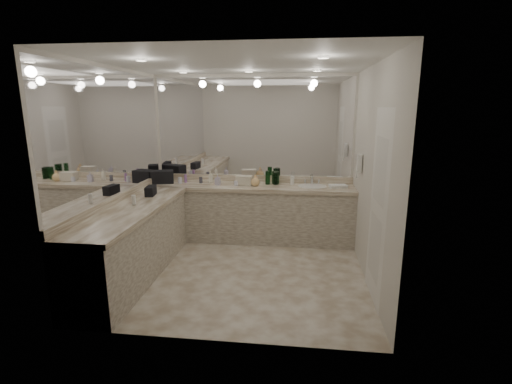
# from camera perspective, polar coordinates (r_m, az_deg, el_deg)

# --- Properties ---
(floor) EXTENTS (3.20, 3.20, 0.00)m
(floor) POSITION_cam_1_polar(r_m,az_deg,el_deg) (4.98, -2.50, -11.99)
(floor) COLOR beige
(floor) RESTS_ON ground
(ceiling) EXTENTS (3.20, 3.20, 0.00)m
(ceiling) POSITION_cam_1_polar(r_m,az_deg,el_deg) (4.54, -2.84, 19.26)
(ceiling) COLOR white
(ceiling) RESTS_ON floor
(wall_back) EXTENTS (3.20, 0.02, 2.60)m
(wall_back) POSITION_cam_1_polar(r_m,az_deg,el_deg) (6.05, -0.36, 5.39)
(wall_back) COLOR beige
(wall_back) RESTS_ON floor
(wall_left) EXTENTS (0.02, 3.00, 2.60)m
(wall_left) POSITION_cam_1_polar(r_m,az_deg,el_deg) (5.09, -20.75, 3.07)
(wall_left) COLOR beige
(wall_left) RESTS_ON floor
(wall_right) EXTENTS (0.02, 3.00, 2.60)m
(wall_right) POSITION_cam_1_polar(r_m,az_deg,el_deg) (4.61, 17.40, 2.35)
(wall_right) COLOR beige
(wall_right) RESTS_ON floor
(vanity_back_base) EXTENTS (3.20, 0.60, 0.84)m
(vanity_back_base) POSITION_cam_1_polar(r_m,az_deg,el_deg) (5.95, -0.71, -3.43)
(vanity_back_base) COLOR beige
(vanity_back_base) RESTS_ON floor
(vanity_back_top) EXTENTS (3.20, 0.64, 0.06)m
(vanity_back_top) POSITION_cam_1_polar(r_m,az_deg,el_deg) (5.82, -0.73, 0.79)
(vanity_back_top) COLOR beige
(vanity_back_top) RESTS_ON vanity_back_base
(vanity_left_base) EXTENTS (0.60, 2.40, 0.84)m
(vanity_left_base) POSITION_cam_1_polar(r_m,az_deg,el_deg) (4.93, -18.38, -7.69)
(vanity_left_base) COLOR beige
(vanity_left_base) RESTS_ON floor
(vanity_left_top) EXTENTS (0.64, 2.42, 0.06)m
(vanity_left_top) POSITION_cam_1_polar(r_m,az_deg,el_deg) (4.78, -18.65, -2.65)
(vanity_left_top) COLOR beige
(vanity_left_top) RESTS_ON vanity_left_base
(backsplash_back) EXTENTS (3.20, 0.04, 0.10)m
(backsplash_back) POSITION_cam_1_polar(r_m,az_deg,el_deg) (6.09, -0.38, 2.10)
(backsplash_back) COLOR beige
(backsplash_back) RESTS_ON vanity_back_top
(backsplash_left) EXTENTS (0.04, 3.00, 0.10)m
(backsplash_left) POSITION_cam_1_polar(r_m,az_deg,el_deg) (5.15, -20.24, -0.76)
(backsplash_left) COLOR beige
(backsplash_left) RESTS_ON vanity_left_top
(mirror_back) EXTENTS (3.12, 0.01, 1.55)m
(mirror_back) POSITION_cam_1_polar(r_m,az_deg,el_deg) (6.00, -0.38, 9.88)
(mirror_back) COLOR white
(mirror_back) RESTS_ON wall_back
(mirror_left) EXTENTS (0.01, 2.92, 1.55)m
(mirror_left) POSITION_cam_1_polar(r_m,az_deg,el_deg) (5.03, -21.06, 8.40)
(mirror_left) COLOR white
(mirror_left) RESTS_ON wall_left
(sink) EXTENTS (0.44, 0.44, 0.03)m
(sink) POSITION_cam_1_polar(r_m,az_deg,el_deg) (5.79, 8.65, 0.81)
(sink) COLOR white
(sink) RESTS_ON vanity_back_top
(faucet) EXTENTS (0.24, 0.16, 0.14)m
(faucet) POSITION_cam_1_polar(r_m,az_deg,el_deg) (5.98, 8.62, 1.94)
(faucet) COLOR silver
(faucet) RESTS_ON vanity_back_top
(wall_phone) EXTENTS (0.06, 0.10, 0.24)m
(wall_phone) POSITION_cam_1_polar(r_m,az_deg,el_deg) (5.27, 15.59, 4.31)
(wall_phone) COLOR white
(wall_phone) RESTS_ON wall_right
(door) EXTENTS (0.02, 0.82, 2.10)m
(door) POSITION_cam_1_polar(r_m,az_deg,el_deg) (4.18, 18.21, -2.29)
(door) COLOR white
(door) RESTS_ON wall_right
(black_toiletry_bag) EXTENTS (0.40, 0.32, 0.20)m
(black_toiletry_bag) POSITION_cam_1_polar(r_m,az_deg,el_deg) (6.15, -14.23, 2.28)
(black_toiletry_bag) COLOR black
(black_toiletry_bag) RESTS_ON vanity_back_top
(black_bag_spill) EXTENTS (0.14, 0.26, 0.13)m
(black_bag_spill) POSITION_cam_1_polar(r_m,az_deg,el_deg) (5.34, -15.89, 0.22)
(black_bag_spill) COLOR black
(black_bag_spill) RESTS_ON vanity_left_top
(cream_cosmetic_case) EXTENTS (0.25, 0.16, 0.14)m
(cream_cosmetic_case) POSITION_cam_1_polar(r_m,az_deg,el_deg) (5.82, -1.86, 1.80)
(cream_cosmetic_case) COLOR beige
(cream_cosmetic_case) RESTS_ON vanity_back_top
(hand_towel) EXTENTS (0.29, 0.22, 0.04)m
(hand_towel) POSITION_cam_1_polar(r_m,az_deg,el_deg) (5.78, 12.51, 0.90)
(hand_towel) COLOR white
(hand_towel) RESTS_ON vanity_back_top
(lotion_left) EXTENTS (0.05, 0.05, 0.12)m
(lotion_left) POSITION_cam_1_polar(r_m,az_deg,el_deg) (4.87, -18.28, -1.27)
(lotion_left) COLOR white
(lotion_left) RESTS_ON vanity_left_top
(soap_bottle_a) EXTENTS (0.09, 0.09, 0.19)m
(soap_bottle_a) POSITION_cam_1_polar(r_m,az_deg,el_deg) (6.02, -7.00, 2.32)
(soap_bottle_a) COLOR white
(soap_bottle_a) RESTS_ON vanity_back_top
(soap_bottle_b) EXTENTS (0.08, 0.09, 0.17)m
(soap_bottle_b) POSITION_cam_1_polar(r_m,az_deg,el_deg) (5.84, -5.93, 1.90)
(soap_bottle_b) COLOR silver
(soap_bottle_b) RESTS_ON vanity_back_top
(soap_bottle_c) EXTENTS (0.16, 0.16, 0.18)m
(soap_bottle_c) POSITION_cam_1_polar(r_m,az_deg,el_deg) (5.75, -0.11, 1.83)
(soap_bottle_c) COLOR #FFCF87
(soap_bottle_c) RESTS_ON vanity_back_top
(green_bottle_0) EXTENTS (0.07, 0.07, 0.21)m
(green_bottle_0) POSITION_cam_1_polar(r_m,az_deg,el_deg) (5.86, 1.81, 2.22)
(green_bottle_0) COLOR #12451A
(green_bottle_0) RESTS_ON vanity_back_top
(green_bottle_1) EXTENTS (0.07, 0.07, 0.20)m
(green_bottle_1) POSITION_cam_1_polar(r_m,az_deg,el_deg) (5.85, 3.05, 2.11)
(green_bottle_1) COLOR #12451A
(green_bottle_1) RESTS_ON vanity_back_top
(green_bottle_2) EXTENTS (0.07, 0.07, 0.20)m
(green_bottle_2) POSITION_cam_1_polar(r_m,az_deg,el_deg) (5.92, 2.81, 2.26)
(green_bottle_2) COLOR #12451A
(green_bottle_2) RESTS_ON vanity_back_top
(green_bottle_3) EXTENTS (0.07, 0.07, 0.20)m
(green_bottle_3) POSITION_cam_1_polar(r_m,az_deg,el_deg) (5.91, 3.23, 2.23)
(green_bottle_3) COLOR #12451A
(green_bottle_3) RESTS_ON vanity_back_top
(amenity_bottle_0) EXTENTS (0.06, 0.06, 0.13)m
(amenity_bottle_0) POSITION_cam_1_polar(r_m,az_deg,el_deg) (5.85, 5.61, 1.76)
(amenity_bottle_0) COLOR white
(amenity_bottle_0) RESTS_ON vanity_back_top
(amenity_bottle_1) EXTENTS (0.06, 0.06, 0.10)m
(amenity_bottle_1) POSITION_cam_1_polar(r_m,az_deg,el_deg) (6.06, -11.62, 1.78)
(amenity_bottle_1) COLOR silver
(amenity_bottle_1) RESTS_ON vanity_back_top
(amenity_bottle_2) EXTENTS (0.04, 0.04, 0.13)m
(amenity_bottle_2) POSITION_cam_1_polar(r_m,az_deg,el_deg) (6.10, -10.78, 2.04)
(amenity_bottle_2) COLOR #9966B2
(amenity_bottle_2) RESTS_ON vanity_back_top
(amenity_bottle_3) EXTENTS (0.05, 0.05, 0.10)m
(amenity_bottle_3) POSITION_cam_1_polar(r_m,az_deg,el_deg) (6.03, -8.49, 1.83)
(amenity_bottle_3) COLOR #3F3F4C
(amenity_bottle_3) RESTS_ON vanity_back_top
(amenity_bottle_4) EXTENTS (0.05, 0.05, 0.15)m
(amenity_bottle_4) POSITION_cam_1_polar(r_m,az_deg,el_deg) (5.76, 0.00, 1.70)
(amenity_bottle_4) COLOR #E0B28C
(amenity_bottle_4) RESTS_ON vanity_back_top
(amenity_bottle_5) EXTENTS (0.06, 0.06, 0.08)m
(amenity_bottle_5) POSITION_cam_1_polar(r_m,az_deg,el_deg) (5.78, -3.09, 1.37)
(amenity_bottle_5) COLOR silver
(amenity_bottle_5) RESTS_ON vanity_back_top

